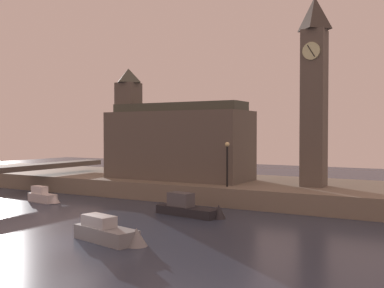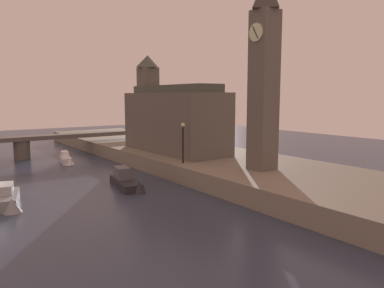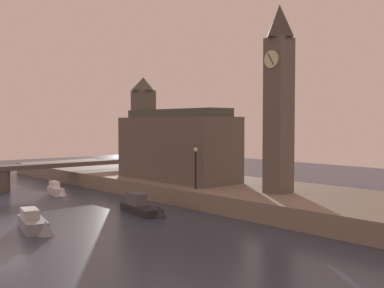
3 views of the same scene
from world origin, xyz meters
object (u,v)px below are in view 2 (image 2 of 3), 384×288
boat_ferry_white (66,159)px  boat_barge_dark (128,182)px  boat_cruiser_grey (8,199)px  streetlamp (183,138)px  clock_tower (264,71)px  parliament_hall (172,118)px

boat_ferry_white → boat_barge_dark: boat_barge_dark is taller
boat_ferry_white → boat_cruiser_grey: (13.81, -8.06, 0.01)m
streetlamp → boat_cruiser_grey: size_ratio=0.73×
boat_ferry_white → streetlamp: bearing=23.3°
boat_barge_dark → boat_cruiser_grey: boat_barge_dark is taller
boat_ferry_white → boat_barge_dark: (13.89, 0.74, -0.02)m
clock_tower → streetlamp: (-5.87, -3.73, -5.54)m
boat_ferry_white → parliament_hall: bearing=53.6°
boat_ferry_white → boat_barge_dark: 13.91m
parliament_hall → streetlamp: parliament_hall is taller
streetlamp → boat_cruiser_grey: (-0.15, -14.07, -3.24)m
parliament_hall → boat_barge_dark: (6.99, -8.62, -4.53)m
streetlamp → boat_ferry_white: size_ratio=1.04×
parliament_hall → boat_cruiser_grey: (6.91, -17.42, -4.51)m
parliament_hall → streetlamp: (7.06, -3.35, -1.27)m
parliament_hall → boat_ferry_white: 12.47m
streetlamp → boat_barge_dark: bearing=-90.7°
boat_cruiser_grey → parliament_hall: bearing=111.6°
streetlamp → boat_barge_dark: (-0.07, -5.27, -3.26)m
parliament_hall → streetlamp: size_ratio=3.81×
boat_barge_dark → boat_cruiser_grey: (-0.08, -8.80, 0.02)m
boat_barge_dark → parliament_hall: bearing=129.0°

